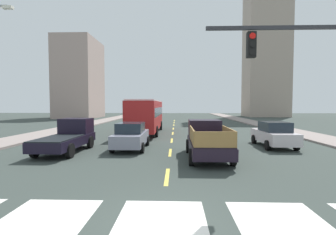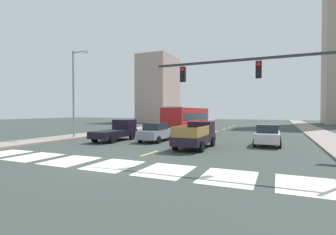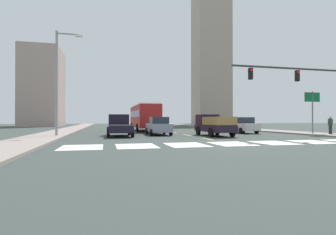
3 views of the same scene
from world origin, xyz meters
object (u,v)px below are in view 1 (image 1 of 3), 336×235
object	(u,v)px
pickup_dark	(69,136)
city_bus	(147,114)
sedan_near_right	(274,134)
sedan_near_left	(131,136)
pickup_stakebed	(207,140)

from	to	relation	value
pickup_dark	city_bus	xyz separation A→B (m)	(3.68, 9.76, 1.03)
pickup_dark	sedan_near_right	distance (m)	13.46
city_bus	sedan_near_left	size ratio (longest dim) A/B	2.45
pickup_stakebed	sedan_near_left	world-z (taller)	pickup_stakebed
pickup_dark	sedan_near_left	distance (m)	3.83
pickup_stakebed	sedan_near_right	size ratio (longest dim) A/B	1.18
pickup_dark	pickup_stakebed	bearing A→B (deg)	-7.37
sedan_near_right	sedan_near_left	xyz separation A→B (m)	(-9.57, -1.17, 0.00)
pickup_stakebed	pickup_dark	bearing A→B (deg)	170.15
pickup_dark	sedan_near_left	size ratio (longest dim) A/B	1.18
sedan_near_left	city_bus	bearing A→B (deg)	92.18
city_bus	pickup_dark	bearing A→B (deg)	-108.48
pickup_stakebed	sedan_near_left	size ratio (longest dim) A/B	1.18
pickup_dark	city_bus	distance (m)	10.48
sedan_near_left	sedan_near_right	bearing A→B (deg)	8.67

